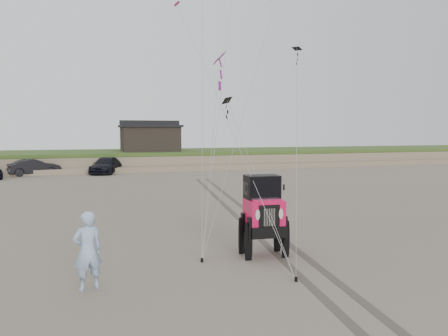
{
  "coord_description": "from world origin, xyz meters",
  "views": [
    {
      "loc": [
        -5.12,
        -11.26,
        3.85
      ],
      "look_at": [
        -0.48,
        3.0,
        2.6
      ],
      "focal_mm": 35.0,
      "sensor_mm": 36.0,
      "label": 1
    }
  ],
  "objects_px": {
    "truck_c": "(106,165)",
    "jeep": "(264,224)",
    "truck_b": "(35,167)",
    "man": "(88,250)",
    "cabin": "(150,137)"
  },
  "relations": [
    {
      "from": "truck_c",
      "to": "jeep",
      "type": "xyz_separation_m",
      "value": [
        3.2,
        -29.43,
        0.27
      ]
    },
    {
      "from": "truck_c",
      "to": "jeep",
      "type": "height_order",
      "value": "jeep"
    },
    {
      "from": "cabin",
      "to": "truck_b",
      "type": "relative_size",
      "value": 1.46
    },
    {
      "from": "cabin",
      "to": "jeep",
      "type": "relative_size",
      "value": 1.19
    },
    {
      "from": "jeep",
      "to": "man",
      "type": "height_order",
      "value": "jeep"
    },
    {
      "from": "truck_c",
      "to": "jeep",
      "type": "bearing_deg",
      "value": -64.55
    },
    {
      "from": "truck_b",
      "to": "man",
      "type": "xyz_separation_m",
      "value": [
        4.12,
        -30.88,
        0.25
      ]
    },
    {
      "from": "truck_b",
      "to": "jeep",
      "type": "relative_size",
      "value": 0.82
    },
    {
      "from": "truck_b",
      "to": "man",
      "type": "distance_m",
      "value": 31.15
    },
    {
      "from": "truck_b",
      "to": "jeep",
      "type": "height_order",
      "value": "jeep"
    },
    {
      "from": "truck_c",
      "to": "man",
      "type": "xyz_separation_m",
      "value": [
        -2.02,
        -30.76,
        0.24
      ]
    },
    {
      "from": "truck_c",
      "to": "man",
      "type": "bearing_deg",
      "value": -74.5
    },
    {
      "from": "cabin",
      "to": "man",
      "type": "distance_m",
      "value": 38.07
    },
    {
      "from": "jeep",
      "to": "truck_b",
      "type": "bearing_deg",
      "value": 112.31
    },
    {
      "from": "cabin",
      "to": "truck_b",
      "type": "distance_m",
      "value": 13.15
    }
  ]
}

